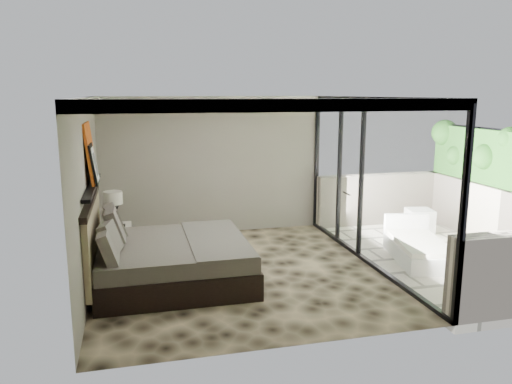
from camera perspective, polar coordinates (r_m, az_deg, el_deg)
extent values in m
plane|color=black|center=(8.19, -2.04, -9.18)|extent=(5.00, 5.00, 0.00)
cube|color=silver|center=(7.68, -2.18, 10.73)|extent=(4.50, 5.00, 0.02)
cube|color=gray|center=(10.23, -4.97, 3.01)|extent=(4.50, 0.02, 2.80)
cube|color=gray|center=(7.69, -18.68, -0.29)|extent=(0.02, 5.00, 2.80)
cube|color=white|center=(8.55, 12.82, 1.15)|extent=(0.08, 5.00, 2.80)
cube|color=silver|center=(9.66, 20.49, -7.08)|extent=(3.00, 5.00, 0.12)
cube|color=beige|center=(10.31, 26.95, -2.94)|extent=(0.30, 5.00, 1.10)
cube|color=black|center=(7.76, -18.23, 0.60)|extent=(0.12, 2.20, 0.05)
cube|color=black|center=(7.87, -9.30, -8.67)|extent=(2.28, 2.17, 0.39)
cube|color=#585449|center=(7.77, -9.37, -6.49)|extent=(2.22, 2.11, 0.24)
cube|color=#4D4C43|center=(7.81, -4.61, -5.33)|extent=(0.87, 2.15, 0.03)
cube|color=#877556|center=(7.71, -18.16, -5.12)|extent=(0.08, 2.27, 1.09)
cube|color=black|center=(9.43, -15.45, -5.28)|extent=(0.61, 0.61, 0.48)
cone|color=black|center=(9.38, -15.89, -3.09)|extent=(0.19, 0.19, 0.17)
cone|color=black|center=(9.34, -15.95, -2.07)|extent=(0.19, 0.19, 0.17)
cylinder|color=silver|center=(9.29, -16.03, -0.63)|extent=(0.34, 0.34, 0.23)
cube|color=#A5520E|center=(7.96, -18.41, 4.31)|extent=(0.13, 0.90, 0.90)
cube|color=black|center=(7.78, -18.04, 3.06)|extent=(0.11, 0.50, 0.60)
cube|color=silver|center=(10.90, 18.17, -3.18)|extent=(0.59, 0.59, 0.50)
cube|color=silver|center=(9.16, 18.13, -6.58)|extent=(1.15, 1.76, 0.28)
cube|color=silver|center=(9.11, 18.20, -5.49)|extent=(1.09, 1.66, 0.08)
cube|color=silver|center=(9.77, 16.80, -3.45)|extent=(0.82, 0.30, 0.36)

